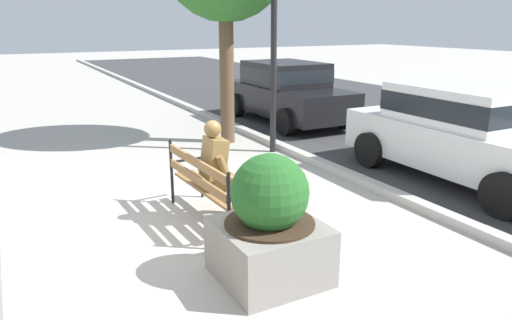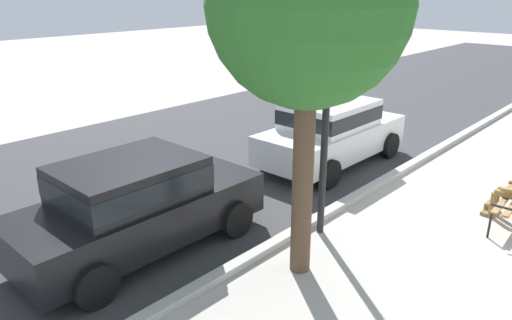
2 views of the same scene
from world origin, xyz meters
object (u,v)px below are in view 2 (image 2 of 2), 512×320
street_tree_near_bench (309,8)px  parked_car_black (136,202)px  parked_car_white (331,130)px  lamp_post (327,89)px

street_tree_near_bench → parked_car_black: (-1.30, 2.32, -3.00)m
street_tree_near_bench → parked_car_white: 5.67m
parked_car_black → parked_car_white: same height
parked_car_black → parked_car_white: 5.52m
parked_car_black → street_tree_near_bench: bearing=-60.7°
street_tree_near_bench → parked_car_white: bearing=28.7°
parked_car_white → lamp_post: (-3.04, -1.86, 1.71)m
street_tree_near_bench → parked_car_white: size_ratio=1.27×
parked_car_white → parked_car_black: bearing=180.0°
parked_car_black → parked_car_white: size_ratio=1.00×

